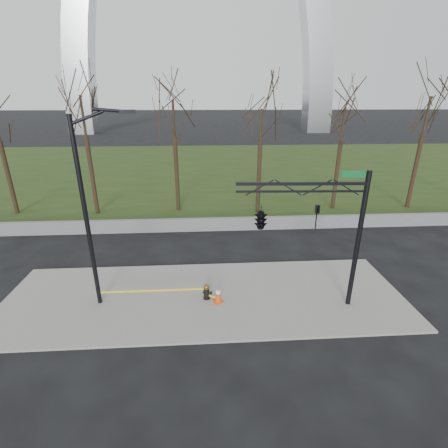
{
  "coord_description": "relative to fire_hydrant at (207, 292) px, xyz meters",
  "views": [
    {
      "loc": [
        0.08,
        -12.52,
        8.52
      ],
      "look_at": [
        1.0,
        2.0,
        2.81
      ],
      "focal_mm": 25.84,
      "sensor_mm": 36.0,
      "label": 1
    }
  ],
  "objects": [
    {
      "name": "guardrail",
      "position": [
        -0.09,
        8.22,
        0.0
      ],
      "size": [
        60.0,
        0.3,
        0.9
      ],
      "primitive_type": "cube",
      "color": "#59595B",
      "rests_on": "ground"
    },
    {
      "name": "traffic_signal_mast",
      "position": [
        2.95,
        -0.6,
        3.7
      ],
      "size": [
        5.1,
        2.51,
        6.0
      ],
      "rotation": [
        0.0,
        0.0,
        -0.05
      ],
      "color": "black",
      "rests_on": "ground"
    },
    {
      "name": "street_light",
      "position": [
        -4.49,
        0.05,
        4.24
      ],
      "size": [
        2.37,
        0.62,
        8.21
      ],
      "rotation": [
        0.0,
        0.0,
        0.18
      ],
      "color": "black",
      "rests_on": "ground"
    },
    {
      "name": "ground",
      "position": [
        -0.09,
        0.22,
        -0.45
      ],
      "size": [
        500.0,
        500.0,
        0.0
      ],
      "primitive_type": "plane",
      "color": "black",
      "rests_on": "ground"
    },
    {
      "name": "tree_row",
      "position": [
        1.04,
        12.22,
        4.3
      ],
      "size": [
        48.25,
        4.0,
        9.51
      ],
      "color": "black",
      "rests_on": "ground"
    },
    {
      "name": "fire_hydrant",
      "position": [
        0.0,
        0.0,
        0.0
      ],
      "size": [
        0.48,
        0.31,
        0.76
      ],
      "rotation": [
        0.0,
        0.0,
        -0.29
      ],
      "color": "black",
      "rests_on": "sidewalk"
    },
    {
      "name": "sidewalk",
      "position": [
        -0.09,
        0.22,
        -0.4
      ],
      "size": [
        18.0,
        6.0,
        0.1
      ],
      "primitive_type": "cube",
      "color": "gray",
      "rests_on": "ground"
    },
    {
      "name": "grass_strip",
      "position": [
        -0.09,
        30.22,
        -0.42
      ],
      "size": [
        120.0,
        40.0,
        0.06
      ],
      "primitive_type": "cube",
      "color": "#213413",
      "rests_on": "ground"
    },
    {
      "name": "traffic_cone",
      "position": [
        0.5,
        -0.29,
        0.01
      ],
      "size": [
        0.48,
        0.48,
        0.72
      ],
      "rotation": [
        0.0,
        0.0,
        0.35
      ],
      "color": "#E2420B",
      "rests_on": "sidewalk"
    },
    {
      "name": "caution_tape",
      "position": [
        -2.07,
        -0.01,
        0.11
      ],
      "size": [
        5.21,
        0.31,
        0.4
      ],
      "color": "yellow",
      "rests_on": "ground"
    }
  ]
}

